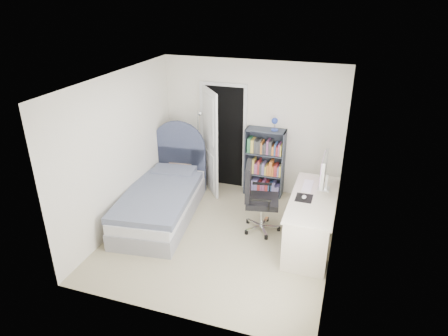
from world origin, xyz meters
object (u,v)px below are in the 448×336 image
(bed, at_px, (163,199))
(bookcase, at_px, (264,165))
(floor_lamp, at_px, (200,157))
(office_chair, at_px, (257,195))
(desk, at_px, (312,218))
(nightstand, at_px, (184,166))

(bed, distance_m, bookcase, 2.01)
(bed, bearing_deg, floor_lamp, 80.40)
(office_chair, bearing_deg, bed, -177.82)
(floor_lamp, distance_m, office_chair, 1.85)
(floor_lamp, relative_size, bookcase, 1.02)
(floor_lamp, height_order, office_chair, floor_lamp)
(floor_lamp, distance_m, desk, 2.67)
(bed, height_order, floor_lamp, floor_lamp)
(nightstand, bearing_deg, floor_lamp, 10.37)
(bookcase, bearing_deg, bed, -137.86)
(bed, bearing_deg, desk, -1.27)
(bookcase, relative_size, desk, 0.93)
(floor_lamp, bearing_deg, bed, -99.60)
(desk, height_order, office_chair, desk)
(floor_lamp, xyz_separation_m, bookcase, (1.27, 0.10, -0.05))
(bookcase, height_order, desk, bookcase)
(bed, xyz_separation_m, floor_lamp, (0.21, 1.23, 0.32))
(bookcase, xyz_separation_m, office_chair, (0.17, -1.27, 0.05))
(bed, bearing_deg, bookcase, 42.14)
(bed, distance_m, office_chair, 1.68)
(desk, bearing_deg, bookcase, 127.34)
(bed, distance_m, desk, 2.54)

